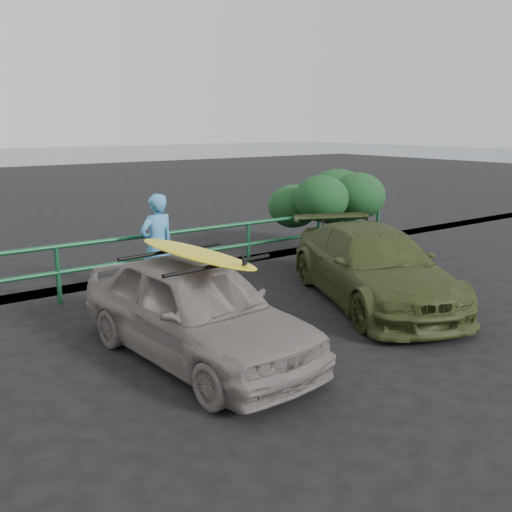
{
  "coord_description": "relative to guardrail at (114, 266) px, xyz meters",
  "views": [
    {
      "loc": [
        -3.83,
        -4.61,
        3.02
      ],
      "look_at": [
        1.32,
        2.43,
        1.0
      ],
      "focal_mm": 40.0,
      "sensor_mm": 36.0,
      "label": 1
    }
  ],
  "objects": [
    {
      "name": "surfboard",
      "position": [
        -0.29,
        -3.44,
        0.91
      ],
      "size": [
        0.68,
        2.44,
        0.07
      ],
      "primitive_type": "ellipsoid",
      "rotation": [
        0.0,
        0.0,
        0.08
      ],
      "color": "yellow",
      "rests_on": "roof_rack"
    },
    {
      "name": "shrub_right",
      "position": [
        5.0,
        0.5,
        0.46
      ],
      "size": [
        3.2,
        2.4,
        1.96
      ],
      "primitive_type": null,
      "color": "#173F1C",
      "rests_on": "ground"
    },
    {
      "name": "guardrail",
      "position": [
        0.0,
        0.0,
        0.0
      ],
      "size": [
        14.0,
        0.08,
        1.04
      ],
      "primitive_type": null,
      "color": "#144627",
      "rests_on": "ground"
    },
    {
      "name": "roof_rack",
      "position": [
        -0.29,
        -3.44,
        0.84
      ],
      "size": [
        1.67,
        1.23,
        0.05
      ],
      "primitive_type": null,
      "rotation": [
        0.0,
        0.0,
        0.08
      ],
      "color": "black",
      "rests_on": "sedan"
    },
    {
      "name": "ground",
      "position": [
        0.0,
        -5.0,
        -0.52
      ],
      "size": [
        80.0,
        80.0,
        0.0
      ],
      "primitive_type": "plane",
      "color": "black"
    },
    {
      "name": "sedan",
      "position": [
        -0.29,
        -3.44,
        0.15
      ],
      "size": [
        1.88,
        4.04,
        1.34
      ],
      "primitive_type": "imported",
      "rotation": [
        0.0,
        0.0,
        0.08
      ],
      "color": "slate",
      "rests_on": "ground"
    },
    {
      "name": "olive_vehicle",
      "position": [
        3.42,
        -3.12,
        0.12
      ],
      "size": [
        3.37,
        4.77,
        1.28
      ],
      "primitive_type": "imported",
      "rotation": [
        0.0,
        0.0,
        -0.4
      ],
      "color": "#35411C",
      "rests_on": "ground"
    },
    {
      "name": "man",
      "position": [
        0.61,
        -0.55,
        0.4
      ],
      "size": [
        0.72,
        0.52,
        1.84
      ],
      "primitive_type": "imported",
      "rotation": [
        0.0,
        0.0,
        3.27
      ],
      "color": "#3E87BB",
      "rests_on": "ground"
    }
  ]
}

